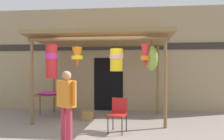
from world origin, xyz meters
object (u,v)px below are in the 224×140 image
(flower_heap_on_table, at_px, (51,93))
(wicker_basket_by_table, at_px, (87,115))
(folding_chair, at_px, (118,112))
(vendor_in_orange, at_px, (67,100))
(display_table, at_px, (53,97))

(flower_heap_on_table, distance_m, wicker_basket_by_table, 1.42)
(folding_chair, height_order, vendor_in_orange, vendor_in_orange)
(display_table, relative_size, folding_chair, 1.48)
(flower_heap_on_table, distance_m, vendor_in_orange, 2.55)
(folding_chair, relative_size, vendor_in_orange, 0.55)
(flower_heap_on_table, bearing_deg, wicker_basket_by_table, -8.88)
(display_table, xyz_separation_m, flower_heap_on_table, (-0.08, -0.03, 0.14))
(flower_heap_on_table, bearing_deg, folding_chair, -30.68)
(flower_heap_on_table, relative_size, wicker_basket_by_table, 2.03)
(flower_heap_on_table, height_order, wicker_basket_by_table, flower_heap_on_table)
(vendor_in_orange, bearing_deg, wicker_basket_by_table, 89.97)
(wicker_basket_by_table, xyz_separation_m, vendor_in_orange, (-0.00, -2.03, 0.76))
(display_table, distance_m, folding_chair, 2.64)
(folding_chair, distance_m, vendor_in_orange, 1.42)
(flower_heap_on_table, bearing_deg, vendor_in_orange, -60.80)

